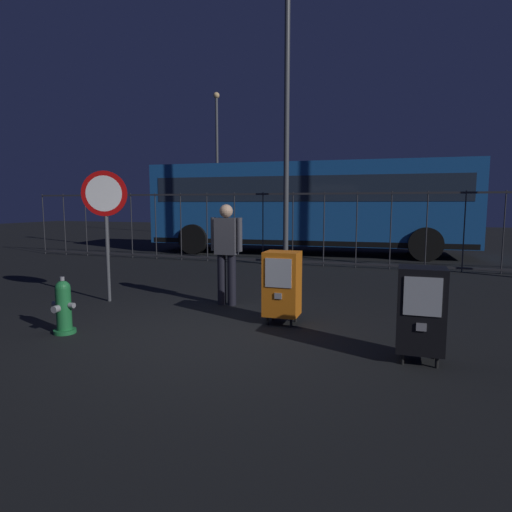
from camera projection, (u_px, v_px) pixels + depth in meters
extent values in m
plane|color=black|center=(205.00, 335.00, 5.53)|extent=(60.00, 60.00, 0.00)
cylinder|color=#1E7238|center=(65.00, 331.00, 5.63)|extent=(0.28, 0.28, 0.05)
cylinder|color=#1E7238|center=(64.00, 309.00, 5.59)|extent=(0.19, 0.19, 0.55)
sphere|color=#1E7238|center=(63.00, 288.00, 5.56)|extent=(0.19, 0.19, 0.19)
cylinder|color=gray|center=(62.00, 279.00, 5.54)|extent=(0.06, 0.06, 0.05)
cylinder|color=gray|center=(56.00, 309.00, 5.46)|extent=(0.09, 0.08, 0.09)
cylinder|color=gray|center=(55.00, 304.00, 5.62)|extent=(0.07, 0.07, 0.07)
cylinder|color=gray|center=(72.00, 305.00, 5.54)|extent=(0.07, 0.07, 0.07)
cylinder|color=black|center=(268.00, 321.00, 6.01)|extent=(0.04, 0.04, 0.12)
cylinder|color=black|center=(291.00, 323.00, 5.90)|extent=(0.04, 0.04, 0.12)
cylinder|color=black|center=(273.00, 316.00, 6.27)|extent=(0.04, 0.04, 0.12)
cylinder|color=black|center=(296.00, 318.00, 6.17)|extent=(0.04, 0.04, 0.12)
cube|color=orange|center=(282.00, 284.00, 6.03)|extent=(0.48, 0.40, 0.90)
cube|color=#B2B7BF|center=(278.00, 273.00, 5.81)|extent=(0.36, 0.01, 0.40)
cube|color=gray|center=(278.00, 296.00, 5.85)|extent=(0.10, 0.02, 0.08)
cylinder|color=black|center=(402.00, 359.00, 4.53)|extent=(0.04, 0.04, 0.12)
cylinder|color=black|center=(437.00, 362.00, 4.42)|extent=(0.04, 0.04, 0.12)
cylinder|color=black|center=(402.00, 350.00, 4.79)|extent=(0.04, 0.04, 0.12)
cylinder|color=black|center=(435.00, 353.00, 4.69)|extent=(0.04, 0.04, 0.12)
cube|color=black|center=(421.00, 309.00, 4.55)|extent=(0.48, 0.40, 0.90)
cube|color=#B2B7BF|center=(423.00, 297.00, 4.33)|extent=(0.36, 0.01, 0.40)
cube|color=gray|center=(421.00, 327.00, 4.37)|extent=(0.10, 0.02, 0.08)
cylinder|color=#4C4F54|center=(107.00, 238.00, 7.36)|extent=(0.06, 0.06, 2.20)
cylinder|color=red|center=(104.00, 194.00, 7.25)|extent=(0.71, 0.31, 0.76)
cylinder|color=white|center=(104.00, 194.00, 7.24)|extent=(0.56, 0.23, 0.60)
cylinder|color=black|center=(222.00, 279.00, 7.19)|extent=(0.14, 0.14, 0.85)
cylinder|color=black|center=(232.00, 280.00, 7.14)|extent=(0.14, 0.14, 0.85)
cube|color=#3F3F47|center=(226.00, 236.00, 7.08)|extent=(0.36, 0.20, 0.60)
sphere|color=tan|center=(226.00, 211.00, 7.03)|extent=(0.22, 0.22, 0.22)
cylinder|color=#3F3F47|center=(213.00, 234.00, 7.15)|extent=(0.09, 0.09, 0.55)
cylinder|color=#3F3F47|center=(239.00, 235.00, 7.01)|extent=(0.09, 0.09, 0.55)
cube|color=#2D2D33|center=(309.00, 194.00, 11.60)|extent=(18.00, 0.04, 0.05)
cube|color=#2D2D33|center=(308.00, 262.00, 11.82)|extent=(18.00, 0.04, 0.05)
cylinder|color=#2D2D33|center=(44.00, 224.00, 14.49)|extent=(0.03, 0.03, 2.00)
cylinder|color=#2D2D33|center=(65.00, 225.00, 14.23)|extent=(0.03, 0.03, 2.00)
cylinder|color=#2D2D33|center=(86.00, 225.00, 13.96)|extent=(0.03, 0.03, 2.00)
cylinder|color=#2D2D33|center=(108.00, 225.00, 13.70)|extent=(0.03, 0.03, 2.00)
cylinder|color=#2D2D33|center=(132.00, 226.00, 13.43)|extent=(0.03, 0.03, 2.00)
cylinder|color=#2D2D33|center=(156.00, 226.00, 13.17)|extent=(0.03, 0.03, 2.00)
cylinder|color=#2D2D33|center=(181.00, 227.00, 12.91)|extent=(0.03, 0.03, 2.00)
cylinder|color=#2D2D33|center=(207.00, 227.00, 12.64)|extent=(0.03, 0.03, 2.00)
cylinder|color=#2D2D33|center=(234.00, 228.00, 12.38)|extent=(0.03, 0.03, 2.00)
cylinder|color=#2D2D33|center=(263.00, 228.00, 12.11)|extent=(0.03, 0.03, 2.00)
cylinder|color=#2D2D33|center=(293.00, 229.00, 11.85)|extent=(0.03, 0.03, 2.00)
cylinder|color=#2D2D33|center=(324.00, 229.00, 11.58)|extent=(0.03, 0.03, 2.00)
cylinder|color=#2D2D33|center=(356.00, 230.00, 11.32)|extent=(0.03, 0.03, 2.00)
cylinder|color=#2D2D33|center=(391.00, 230.00, 11.06)|extent=(0.03, 0.03, 2.00)
cylinder|color=#2D2D33|center=(426.00, 231.00, 10.79)|extent=(0.03, 0.03, 2.00)
cylinder|color=#2D2D33|center=(464.00, 232.00, 10.53)|extent=(0.03, 0.03, 2.00)
cylinder|color=#2D2D33|center=(504.00, 233.00, 10.26)|extent=(0.03, 0.03, 2.00)
cube|color=#19519E|center=(308.00, 204.00, 14.66)|extent=(10.62, 3.06, 2.65)
cube|color=#1E2838|center=(308.00, 190.00, 14.60)|extent=(9.99, 3.05, 0.80)
cube|color=black|center=(307.00, 240.00, 14.80)|extent=(10.41, 3.06, 0.16)
cylinder|color=black|center=(426.00, 244.00, 12.65)|extent=(1.01, 0.33, 1.00)
cylinder|color=black|center=(417.00, 238.00, 15.05)|extent=(1.01, 0.33, 1.00)
cylinder|color=black|center=(193.00, 239.00, 14.55)|extent=(1.01, 0.33, 1.00)
cylinder|color=black|center=(219.00, 234.00, 16.94)|extent=(1.01, 0.33, 1.00)
cylinder|color=#4C4F54|center=(287.00, 104.00, 11.19)|extent=(0.14, 0.14, 8.49)
cylinder|color=#4C4F54|center=(217.00, 168.00, 22.58)|extent=(0.14, 0.14, 7.12)
sphere|color=#FFD18C|center=(216.00, 95.00, 22.14)|extent=(0.32, 0.32, 0.32)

